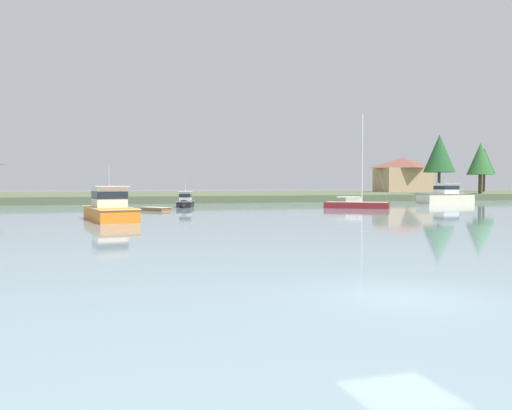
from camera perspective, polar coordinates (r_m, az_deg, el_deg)
ground_plane at (r=13.77m, az=15.90°, el=-9.83°), size 521.11×521.11×0.00m
far_shore_bank at (r=102.60m, az=-12.58°, el=0.97°), size 234.50×54.03×1.11m
cruiser_black at (r=65.28m, az=-7.85°, el=0.21°), size 3.20×6.65×3.65m
cruiser_orange at (r=43.69m, az=-16.09°, el=-0.74°), size 4.40×10.09×5.47m
sailboat_maroon at (r=62.29m, az=11.06°, el=-0.14°), size 7.29×5.99×11.63m
dinghy_wood at (r=56.68m, az=-11.04°, el=-0.49°), size 3.28×3.57×0.53m
cruiser_cream at (r=83.78m, az=20.66°, el=0.66°), size 10.46×4.10×5.09m
shore_tree_inland_b at (r=101.08m, az=19.64°, el=5.39°), size 5.69×5.69×10.92m
shore_tree_right at (r=129.32m, az=23.94°, el=4.47°), size 4.77×4.77×10.03m
shore_tree_inland_c at (r=105.55m, az=23.59°, el=4.69°), size 4.88×4.88×9.51m
cottage_eastern at (r=123.98m, az=15.97°, el=3.30°), size 12.68×7.83×7.87m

